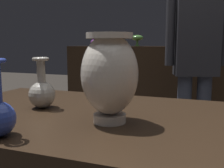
{
  "coord_description": "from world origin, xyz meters",
  "views": [
    {
      "loc": [
        0.26,
        -0.73,
        1.01
      ],
      "look_at": [
        0.01,
        -0.04,
        0.9
      ],
      "focal_mm": 42.67,
      "sensor_mm": 36.0,
      "label": 1
    }
  ],
  "objects_px": {
    "vase_tall_behind": "(42,92)",
    "shelf_vase_left": "(137,38)",
    "shelf_vase_far_left": "(94,42)",
    "visitor_center_back": "(196,57)",
    "shelf_vase_center": "(185,32)",
    "vase_centerpiece": "(110,74)"
  },
  "relations": [
    {
      "from": "shelf_vase_far_left",
      "to": "shelf_vase_left",
      "type": "height_order",
      "value": "shelf_vase_far_left"
    },
    {
      "from": "shelf_vase_center",
      "to": "shelf_vase_left",
      "type": "bearing_deg",
      "value": 173.16
    },
    {
      "from": "shelf_vase_center",
      "to": "vase_tall_behind",
      "type": "bearing_deg",
      "value": -96.84
    },
    {
      "from": "shelf_vase_far_left",
      "to": "vase_centerpiece",
      "type": "bearing_deg",
      "value": -64.96
    },
    {
      "from": "vase_tall_behind",
      "to": "visitor_center_back",
      "type": "height_order",
      "value": "visitor_center_back"
    },
    {
      "from": "vase_tall_behind",
      "to": "shelf_vase_left",
      "type": "xyz_separation_m",
      "value": [
        -0.26,
        2.21,
        0.22
      ]
    },
    {
      "from": "vase_centerpiece",
      "to": "shelf_vase_left",
      "type": "distance_m",
      "value": 2.36
    },
    {
      "from": "shelf_vase_left",
      "to": "visitor_center_back",
      "type": "height_order",
      "value": "visitor_center_back"
    },
    {
      "from": "vase_centerpiece",
      "to": "visitor_center_back",
      "type": "bearing_deg",
      "value": 84.32
    },
    {
      "from": "vase_tall_behind",
      "to": "shelf_vase_left",
      "type": "relative_size",
      "value": 1.23
    },
    {
      "from": "vase_centerpiece",
      "to": "vase_tall_behind",
      "type": "height_order",
      "value": "vase_centerpiece"
    },
    {
      "from": "shelf_vase_left",
      "to": "visitor_center_back",
      "type": "distance_m",
      "value": 1.07
    },
    {
      "from": "shelf_vase_far_left",
      "to": "visitor_center_back",
      "type": "xyz_separation_m",
      "value": [
        1.2,
        -0.77,
        -0.12
      ]
    },
    {
      "from": "vase_centerpiece",
      "to": "visitor_center_back",
      "type": "xyz_separation_m",
      "value": [
        0.15,
        1.48,
        -0.01
      ]
    },
    {
      "from": "vase_centerpiece",
      "to": "shelf_vase_far_left",
      "type": "distance_m",
      "value": 2.49
    },
    {
      "from": "visitor_center_back",
      "to": "shelf_vase_left",
      "type": "bearing_deg",
      "value": -66.26
    },
    {
      "from": "shelf_vase_far_left",
      "to": "shelf_vase_left",
      "type": "xyz_separation_m",
      "value": [
        0.52,
        0.04,
        0.04
      ]
    },
    {
      "from": "shelf_vase_far_left",
      "to": "visitor_center_back",
      "type": "relative_size",
      "value": 0.1
    },
    {
      "from": "vase_centerpiece",
      "to": "visitor_center_back",
      "type": "distance_m",
      "value": 1.49
    },
    {
      "from": "vase_centerpiece",
      "to": "shelf_vase_center",
      "type": "bearing_deg",
      "value": 90.32
    },
    {
      "from": "vase_centerpiece",
      "to": "shelf_vase_center",
      "type": "xyz_separation_m",
      "value": [
        -0.01,
        2.23,
        0.2
      ]
    },
    {
      "from": "vase_tall_behind",
      "to": "shelf_vase_center",
      "type": "height_order",
      "value": "shelf_vase_center"
    }
  ]
}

